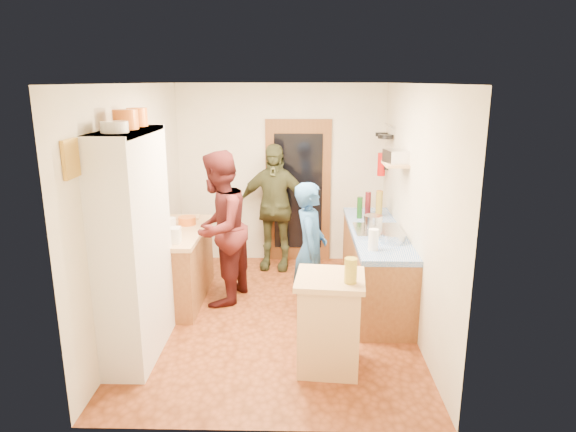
{
  "coord_description": "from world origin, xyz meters",
  "views": [
    {
      "loc": [
        0.28,
        -5.41,
        2.63
      ],
      "look_at": [
        0.14,
        0.15,
        1.16
      ],
      "focal_mm": 32.0,
      "sensor_mm": 36.0,
      "label": 1
    }
  ],
  "objects_px": {
    "right_counter_base": "(375,268)",
    "person_left": "(223,228)",
    "hutch_body": "(134,246)",
    "person_hob": "(313,251)",
    "person_back": "(275,207)",
    "island_base": "(329,325)"
  },
  "relations": [
    {
      "from": "hutch_body",
      "to": "person_left",
      "type": "bearing_deg",
      "value": 62.39
    },
    {
      "from": "right_counter_base",
      "to": "island_base",
      "type": "xyz_separation_m",
      "value": [
        -0.64,
        -1.56,
        0.01
      ]
    },
    {
      "from": "right_counter_base",
      "to": "person_back",
      "type": "relative_size",
      "value": 1.22
    },
    {
      "from": "island_base",
      "to": "person_hob",
      "type": "relative_size",
      "value": 0.55
    },
    {
      "from": "person_hob",
      "to": "person_back",
      "type": "bearing_deg",
      "value": 21.65
    },
    {
      "from": "right_counter_base",
      "to": "person_left",
      "type": "bearing_deg",
      "value": -178.8
    },
    {
      "from": "person_left",
      "to": "person_hob",
      "type": "bearing_deg",
      "value": 84.31
    },
    {
      "from": "island_base",
      "to": "person_back",
      "type": "height_order",
      "value": "person_back"
    },
    {
      "from": "hutch_body",
      "to": "person_back",
      "type": "xyz_separation_m",
      "value": [
        1.22,
        2.41,
        -0.2
      ]
    },
    {
      "from": "person_left",
      "to": "person_back",
      "type": "relative_size",
      "value": 1.03
    },
    {
      "from": "hutch_body",
      "to": "right_counter_base",
      "type": "xyz_separation_m",
      "value": [
        2.5,
        1.3,
        -0.68
      ]
    },
    {
      "from": "person_left",
      "to": "person_back",
      "type": "xyz_separation_m",
      "value": [
        0.56,
        1.14,
        -0.03
      ]
    },
    {
      "from": "hutch_body",
      "to": "person_hob",
      "type": "relative_size",
      "value": 1.42
    },
    {
      "from": "right_counter_base",
      "to": "person_left",
      "type": "relative_size",
      "value": 1.19
    },
    {
      "from": "hutch_body",
      "to": "right_counter_base",
      "type": "relative_size",
      "value": 1.0
    },
    {
      "from": "person_back",
      "to": "right_counter_base",
      "type": "bearing_deg",
      "value": -31.8
    },
    {
      "from": "right_counter_base",
      "to": "person_left",
      "type": "distance_m",
      "value": 1.91
    },
    {
      "from": "right_counter_base",
      "to": "person_hob",
      "type": "relative_size",
      "value": 1.42
    },
    {
      "from": "person_hob",
      "to": "person_left",
      "type": "distance_m",
      "value": 1.15
    },
    {
      "from": "person_hob",
      "to": "person_back",
      "type": "xyz_separation_m",
      "value": [
        -0.5,
        1.54,
        0.12
      ]
    },
    {
      "from": "hutch_body",
      "to": "island_base",
      "type": "distance_m",
      "value": 1.99
    },
    {
      "from": "person_hob",
      "to": "hutch_body",
      "type": "bearing_deg",
      "value": 120.1
    }
  ]
}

